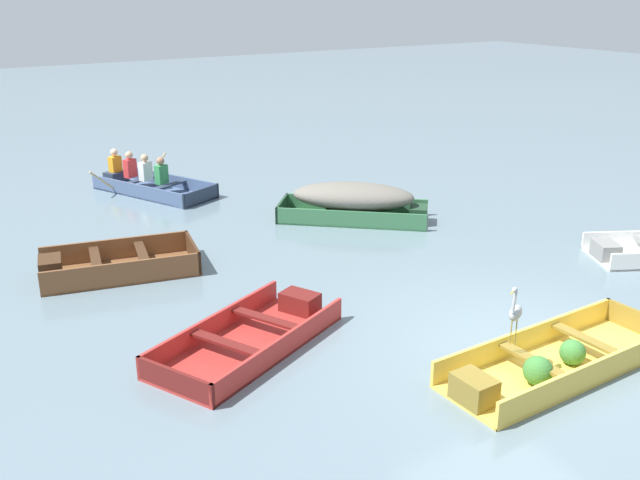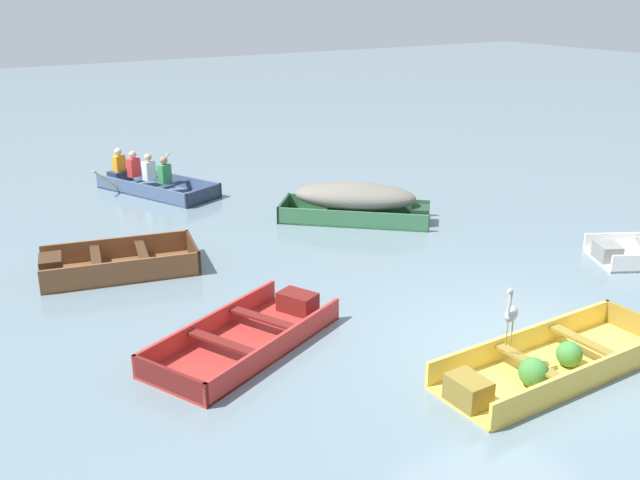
{
  "view_description": "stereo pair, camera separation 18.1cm",
  "coord_description": "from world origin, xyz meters",
  "px_view_note": "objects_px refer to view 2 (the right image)",
  "views": [
    {
      "loc": [
        -6.96,
        -5.91,
        4.65
      ],
      "look_at": [
        -0.6,
        4.2,
        0.35
      ],
      "focal_mm": 40.0,
      "sensor_mm": 36.0,
      "label": 1
    },
    {
      "loc": [
        -6.81,
        -6.01,
        4.65
      ],
      "look_at": [
        -0.6,
        4.2,
        0.35
      ],
      "focal_mm": 40.0,
      "sensor_mm": 36.0,
      "label": 2
    }
  ],
  "objects_px": {
    "dinghy_yellow_foreground": "(548,365)",
    "skiff_wooden_brown_outer_moored": "(111,265)",
    "heron_on_dinghy": "(511,313)",
    "rowboat_slate_blue_with_crew": "(150,182)",
    "skiff_red_mid_moored": "(251,335)",
    "skiff_green_near_moored": "(356,200)"
  },
  "relations": [
    {
      "from": "skiff_wooden_brown_outer_moored",
      "to": "rowboat_slate_blue_with_crew",
      "type": "bearing_deg",
      "value": 64.01
    },
    {
      "from": "dinghy_yellow_foreground",
      "to": "heron_on_dinghy",
      "type": "relative_size",
      "value": 4.06
    },
    {
      "from": "skiff_green_near_moored",
      "to": "skiff_wooden_brown_outer_moored",
      "type": "height_order",
      "value": "skiff_green_near_moored"
    },
    {
      "from": "skiff_wooden_brown_outer_moored",
      "to": "heron_on_dinghy",
      "type": "xyz_separation_m",
      "value": [
        3.27,
        -5.96,
        0.73
      ]
    },
    {
      "from": "skiff_green_near_moored",
      "to": "skiff_red_mid_moored",
      "type": "height_order",
      "value": "skiff_green_near_moored"
    },
    {
      "from": "rowboat_slate_blue_with_crew",
      "to": "heron_on_dinghy",
      "type": "relative_size",
      "value": 3.84
    },
    {
      "from": "dinghy_yellow_foreground",
      "to": "skiff_wooden_brown_outer_moored",
      "type": "xyz_separation_m",
      "value": [
        -3.74,
        6.23,
        0.01
      ]
    },
    {
      "from": "skiff_green_near_moored",
      "to": "rowboat_slate_blue_with_crew",
      "type": "bearing_deg",
      "value": 123.62
    },
    {
      "from": "skiff_red_mid_moored",
      "to": "rowboat_slate_blue_with_crew",
      "type": "height_order",
      "value": "rowboat_slate_blue_with_crew"
    },
    {
      "from": "skiff_green_near_moored",
      "to": "skiff_red_mid_moored",
      "type": "distance_m",
      "value": 5.68
    },
    {
      "from": "skiff_green_near_moored",
      "to": "skiff_wooden_brown_outer_moored",
      "type": "bearing_deg",
      "value": -177.47
    },
    {
      "from": "skiff_green_near_moored",
      "to": "skiff_wooden_brown_outer_moored",
      "type": "distance_m",
      "value": 5.19
    },
    {
      "from": "dinghy_yellow_foreground",
      "to": "skiff_green_near_moored",
      "type": "bearing_deg",
      "value": 77.44
    },
    {
      "from": "skiff_red_mid_moored",
      "to": "heron_on_dinghy",
      "type": "xyz_separation_m",
      "value": [
        2.35,
        -2.45,
        0.76
      ]
    },
    {
      "from": "dinghy_yellow_foreground",
      "to": "rowboat_slate_blue_with_crew",
      "type": "relative_size",
      "value": 1.06
    },
    {
      "from": "skiff_red_mid_moored",
      "to": "skiff_wooden_brown_outer_moored",
      "type": "bearing_deg",
      "value": 104.63
    },
    {
      "from": "skiff_red_mid_moored",
      "to": "rowboat_slate_blue_with_crew",
      "type": "distance_m",
      "value": 8.25
    },
    {
      "from": "heron_on_dinghy",
      "to": "dinghy_yellow_foreground",
      "type": "bearing_deg",
      "value": -29.16
    },
    {
      "from": "dinghy_yellow_foreground",
      "to": "skiff_red_mid_moored",
      "type": "distance_m",
      "value": 3.92
    },
    {
      "from": "skiff_red_mid_moored",
      "to": "skiff_green_near_moored",
      "type": "bearing_deg",
      "value": 41.24
    },
    {
      "from": "dinghy_yellow_foreground",
      "to": "skiff_green_near_moored",
      "type": "xyz_separation_m",
      "value": [
        1.44,
        6.46,
        0.3
      ]
    },
    {
      "from": "dinghy_yellow_foreground",
      "to": "heron_on_dinghy",
      "type": "xyz_separation_m",
      "value": [
        -0.47,
        0.26,
        0.73
      ]
    }
  ]
}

